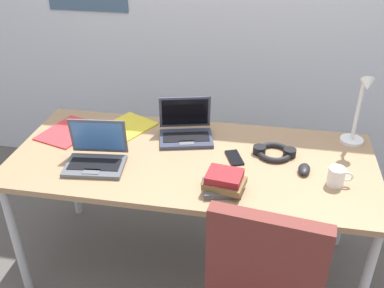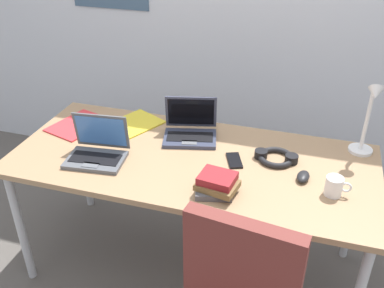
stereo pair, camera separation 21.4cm
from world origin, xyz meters
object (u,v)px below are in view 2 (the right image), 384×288
(laptop_front_left, at_px, (190,130))
(headphones, at_px, (276,157))
(laptop_near_mouse, at_px, (97,151))
(paper_folder_near_mouse, at_px, (78,125))
(book_stack, at_px, (216,184))
(coffee_mug, at_px, (334,186))
(cell_phone, at_px, (234,160))
(desk_lamp, at_px, (368,120))
(paper_folder_far_corner, at_px, (132,125))
(computer_mouse, at_px, (303,177))

(laptop_front_left, xyz_separation_m, headphones, (0.47, -0.09, -0.03))
(laptop_front_left, relative_size, laptop_near_mouse, 1.07)
(paper_folder_near_mouse, bearing_deg, laptop_front_left, 5.17)
(book_stack, relative_size, coffee_mug, 1.81)
(cell_phone, bearing_deg, laptop_near_mouse, 173.06)
(desk_lamp, bearing_deg, paper_folder_near_mouse, -174.80)
(desk_lamp, height_order, paper_folder_near_mouse, desk_lamp)
(desk_lamp, bearing_deg, laptop_near_mouse, -161.55)
(desk_lamp, distance_m, paper_folder_far_corner, 1.24)
(laptop_near_mouse, xyz_separation_m, paper_folder_far_corner, (0.02, 0.37, -0.04))
(laptop_front_left, distance_m, book_stack, 0.50)
(desk_lamp, xyz_separation_m, laptop_front_left, (-0.87, -0.08, -0.15))
(headphones, relative_size, coffee_mug, 1.89)
(laptop_front_left, height_order, headphones, laptop_front_left)
(headphones, xyz_separation_m, book_stack, (-0.22, -0.34, 0.03))
(coffee_mug, bearing_deg, computer_mouse, 150.68)
(computer_mouse, bearing_deg, coffee_mug, -22.97)
(book_stack, bearing_deg, coffee_mug, 15.23)
(paper_folder_far_corner, bearing_deg, cell_phone, -17.62)
(desk_lamp, xyz_separation_m, paper_folder_near_mouse, (-1.51, -0.14, -0.19))
(coffee_mug, bearing_deg, desk_lamp, 72.21)
(laptop_front_left, xyz_separation_m, paper_folder_far_corner, (-0.35, 0.03, -0.04))
(computer_mouse, distance_m, paper_folder_far_corner, 1.00)
(book_stack, xyz_separation_m, coffee_mug, (0.49, 0.13, 0.00))
(computer_mouse, bearing_deg, paper_folder_near_mouse, 178.75)
(desk_lamp, distance_m, paper_folder_near_mouse, 1.53)
(cell_phone, relative_size, coffee_mug, 1.20)
(paper_folder_far_corner, relative_size, coffee_mug, 2.74)
(laptop_near_mouse, bearing_deg, paper_folder_near_mouse, 134.15)
(headphones, height_order, book_stack, book_stack)
(desk_lamp, xyz_separation_m, headphones, (-0.40, -0.17, -0.18))
(laptop_near_mouse, bearing_deg, cell_phone, 14.59)
(laptop_near_mouse, xyz_separation_m, headphones, (0.85, 0.24, -0.03))
(laptop_front_left, height_order, computer_mouse, laptop_front_left)
(laptop_front_left, height_order, coffee_mug, laptop_front_left)
(desk_lamp, xyz_separation_m, computer_mouse, (-0.26, -0.31, -0.18))
(book_stack, distance_m, coffee_mug, 0.51)
(desk_lamp, distance_m, cell_phone, 0.67)
(computer_mouse, xyz_separation_m, headphones, (-0.14, 0.13, -0.00))
(computer_mouse, distance_m, book_stack, 0.42)
(laptop_front_left, bearing_deg, cell_phone, -30.89)
(computer_mouse, relative_size, headphones, 0.45)
(laptop_near_mouse, xyz_separation_m, cell_phone, (0.65, 0.17, -0.04))
(book_stack, bearing_deg, headphones, 57.66)
(coffee_mug, bearing_deg, paper_folder_near_mouse, 170.07)
(cell_phone, xyz_separation_m, paper_folder_far_corner, (-0.63, 0.20, -0.00))
(cell_phone, bearing_deg, paper_folder_far_corner, 140.85)
(book_stack, height_order, paper_folder_far_corner, book_stack)
(paper_folder_near_mouse, bearing_deg, cell_phone, -6.66)
(laptop_near_mouse, relative_size, cell_phone, 2.21)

